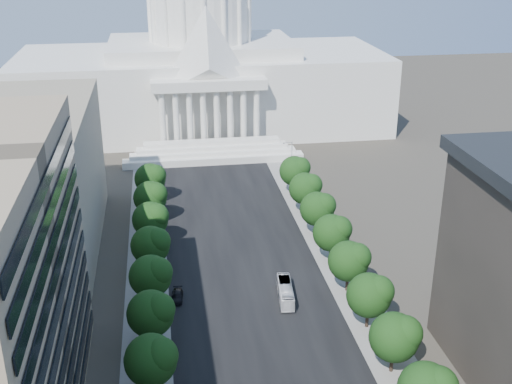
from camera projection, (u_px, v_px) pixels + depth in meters
road_asphalt at (239, 253)px, 133.96m from camera, size 30.00×260.00×0.01m
sidewalk_left at (147, 259)px, 131.27m from camera, size 8.00×260.00×0.02m
sidewalk_right at (327, 246)px, 136.64m from camera, size 8.00×260.00×0.02m
capitol at (202, 68)px, 213.11m from camera, size 120.00×56.00×73.00m
tree_l_d at (153, 359)px, 90.44m from camera, size 7.79×7.60×9.97m
tree_l_e at (153, 312)px, 101.41m from camera, size 7.79×7.60×9.97m
tree_l_f at (152, 275)px, 112.38m from camera, size 7.79×7.60×9.97m
tree_l_g at (152, 244)px, 123.35m from camera, size 7.79×7.60×9.97m
tree_l_h at (152, 219)px, 134.32m from camera, size 7.79×7.60×9.97m
tree_l_i at (152, 197)px, 145.29m from camera, size 7.79×7.60×9.97m
tree_l_j at (151, 178)px, 156.26m from camera, size 7.79×7.60×9.97m
tree_r_d at (397, 336)px, 95.52m from camera, size 7.79×7.60×9.97m
tree_r_e at (371, 294)px, 106.49m from camera, size 7.79×7.60×9.97m
tree_r_f at (351, 260)px, 117.46m from camera, size 7.79×7.60×9.97m
tree_r_g at (333, 232)px, 128.43m from camera, size 7.79×7.60×9.97m
tree_r_h at (319, 208)px, 139.40m from camera, size 7.79×7.60×9.97m
tree_r_i at (306, 188)px, 150.37m from camera, size 7.79×7.60×9.97m
tree_r_j at (296, 170)px, 161.35m from camera, size 7.79×7.60×9.97m
streetlight_c at (380, 296)px, 107.13m from camera, size 2.61×0.44×9.00m
streetlight_d at (339, 232)px, 129.99m from camera, size 2.61×0.44×9.00m
streetlight_e at (311, 186)px, 152.84m from camera, size 2.61×0.44×9.00m
streetlight_f at (290, 153)px, 175.70m from camera, size 2.61×0.44×9.00m
car_dark_b at (177, 296)px, 116.70m from camera, size 2.49×5.15×1.45m
city_bus at (285, 292)px, 116.75m from camera, size 3.48×10.57×2.89m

